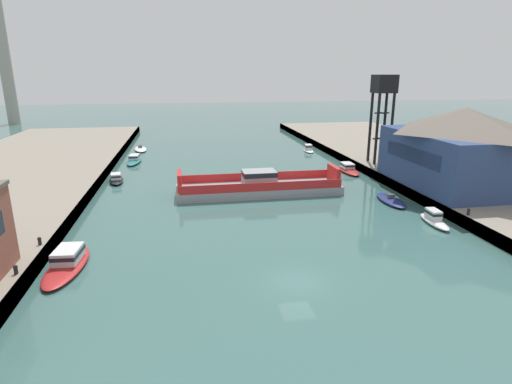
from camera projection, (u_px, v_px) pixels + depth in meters
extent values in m
plane|color=#3D6660|center=(297.00, 282.00, 31.33)|extent=(400.00, 400.00, 0.00)
cube|color=#423D38|center=(80.00, 208.00, 46.72)|extent=(0.30, 140.00, 1.24)
cube|color=gray|center=(499.00, 186.00, 55.75)|extent=(28.00, 140.00, 1.24)
cube|color=#423D38|center=(404.00, 191.00, 53.42)|extent=(0.30, 140.00, 1.24)
cube|color=#939399|center=(259.00, 189.00, 54.23)|extent=(21.54, 5.70, 1.10)
cube|color=red|center=(255.00, 176.00, 56.53)|extent=(20.66, 0.19, 1.10)
cube|color=red|center=(263.00, 187.00, 51.31)|extent=(20.66, 0.19, 1.10)
cube|color=#939399|center=(259.00, 178.00, 53.79)|extent=(4.31, 3.11, 2.00)
cube|color=black|center=(259.00, 173.00, 53.61)|extent=(4.35, 3.15, 0.60)
cube|color=red|center=(334.00, 174.00, 55.46)|extent=(0.51, 3.94, 2.20)
cube|color=red|center=(180.00, 181.00, 52.08)|extent=(0.51, 3.94, 2.20)
ellipsoid|color=black|center=(116.00, 180.00, 60.03)|extent=(2.66, 5.75, 0.56)
cube|color=silver|center=(116.00, 176.00, 59.46)|extent=(1.60, 2.10, 0.82)
cube|color=black|center=(116.00, 176.00, 59.43)|extent=(1.65, 2.16, 0.25)
ellipsoid|color=white|center=(309.00, 151.00, 83.51)|extent=(2.18, 5.17, 0.36)
cube|color=silver|center=(308.00, 147.00, 83.68)|extent=(1.38, 1.86, 1.04)
cube|color=black|center=(308.00, 146.00, 83.64)|extent=(1.42, 1.92, 0.31)
ellipsoid|color=red|center=(67.00, 266.00, 33.29)|extent=(3.35, 8.17, 0.50)
cube|color=silver|center=(68.00, 254.00, 33.64)|extent=(2.11, 2.94, 1.08)
cube|color=black|center=(68.00, 253.00, 33.60)|extent=(2.17, 3.02, 0.32)
ellipsoid|color=#237075|center=(134.00, 161.00, 72.90)|extent=(2.79, 7.51, 0.56)
cube|color=silver|center=(134.00, 157.00, 73.23)|extent=(1.74, 2.69, 0.81)
cube|color=black|center=(134.00, 156.00, 73.21)|extent=(1.79, 2.77, 0.24)
ellipsoid|color=red|center=(348.00, 170.00, 66.03)|extent=(2.53, 7.29, 0.57)
cube|color=silver|center=(347.00, 165.00, 66.35)|extent=(1.70, 2.57, 0.82)
cube|color=black|center=(347.00, 165.00, 66.32)|extent=(1.75, 2.65, 0.25)
ellipsoid|color=white|center=(434.00, 222.00, 43.18)|extent=(1.88, 5.32, 0.59)
cube|color=silver|center=(433.00, 214.00, 43.34)|extent=(1.19, 1.90, 0.92)
cube|color=black|center=(434.00, 213.00, 43.31)|extent=(1.22, 1.95, 0.27)
ellipsoid|color=navy|center=(391.00, 200.00, 50.60)|extent=(2.48, 6.45, 0.53)
cube|color=#4C4C51|center=(391.00, 196.00, 50.45)|extent=(0.81, 0.42, 0.50)
ellipsoid|color=white|center=(140.00, 149.00, 84.64)|extent=(3.34, 7.15, 0.55)
cube|color=#4C4C51|center=(140.00, 147.00, 84.49)|extent=(0.87, 0.52, 0.50)
cube|color=navy|center=(460.00, 159.00, 52.94)|extent=(13.78, 17.69, 6.88)
pyramid|color=#60564C|center=(466.00, 120.00, 51.55)|extent=(13.78, 17.69, 3.09)
cube|color=black|center=(412.00, 154.00, 51.56)|extent=(0.08, 12.38, 1.93)
cylinder|color=black|center=(370.00, 128.00, 67.02)|extent=(0.44, 0.44, 11.10)
cylinder|color=black|center=(384.00, 127.00, 67.43)|extent=(0.44, 0.44, 11.10)
cylinder|color=black|center=(377.00, 129.00, 64.70)|extent=(0.44, 0.44, 11.10)
cylinder|color=black|center=(391.00, 129.00, 65.11)|extent=(0.44, 0.44, 11.10)
cube|color=black|center=(380.00, 139.00, 66.53)|extent=(2.45, 0.20, 0.20)
cube|color=black|center=(380.00, 139.00, 66.53)|extent=(0.20, 2.45, 0.20)
cube|color=black|center=(382.00, 113.00, 65.39)|extent=(2.45, 0.20, 0.20)
cube|color=black|center=(382.00, 113.00, 65.39)|extent=(0.20, 2.45, 0.20)
cube|color=black|center=(384.00, 84.00, 64.13)|extent=(3.18, 3.18, 2.78)
cylinder|color=black|center=(16.00, 270.00, 29.89)|extent=(0.28, 0.28, 0.55)
sphere|color=black|center=(15.00, 267.00, 29.81)|extent=(0.32, 0.32, 0.32)
cylinder|color=black|center=(40.00, 242.00, 34.97)|extent=(0.28, 0.28, 0.55)
sphere|color=black|center=(39.00, 239.00, 34.89)|extent=(0.32, 0.32, 0.32)
cylinder|color=black|center=(468.00, 213.00, 42.30)|extent=(0.28, 0.28, 0.55)
sphere|color=black|center=(469.00, 210.00, 42.22)|extent=(0.32, 0.32, 0.32)
cylinder|color=#9E998E|center=(4.00, 59.00, 123.46)|extent=(3.50, 3.50, 38.70)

